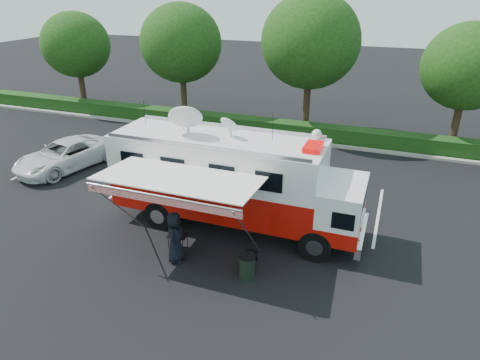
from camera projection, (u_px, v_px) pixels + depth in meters
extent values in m
plane|color=black|center=(236.00, 226.00, 17.80)|extent=(120.00, 120.00, 0.00)
cube|color=#9E998E|center=(362.00, 149.00, 25.86)|extent=(60.00, 0.35, 0.15)
cube|color=black|center=(365.00, 138.00, 26.45)|extent=(60.00, 1.20, 1.00)
cylinder|color=black|center=(82.00, 84.00, 33.74)|extent=(0.44, 0.44, 4.00)
ellipsoid|color=#14380F|center=(76.00, 45.00, 32.50)|extent=(5.12, 5.12, 4.86)
cylinder|color=black|center=(184.00, 90.00, 30.80)|extent=(0.44, 0.44, 4.40)
ellipsoid|color=#14380F|center=(181.00, 43.00, 29.44)|extent=(5.63, 5.63, 5.35)
cylinder|color=black|center=(307.00, 98.00, 27.86)|extent=(0.44, 0.44, 4.80)
ellipsoid|color=#14380F|center=(311.00, 41.00, 26.37)|extent=(6.14, 6.14, 5.84)
cylinder|color=black|center=(457.00, 118.00, 25.17)|extent=(0.44, 0.44, 4.00)
ellipsoid|color=#14380F|center=(468.00, 67.00, 23.93)|extent=(5.12, 5.12, 4.86)
cube|color=silver|center=(50.00, 161.00, 24.32)|extent=(0.12, 5.50, 0.01)
cube|color=silver|center=(141.00, 176.00, 22.41)|extent=(0.12, 5.50, 0.01)
cube|color=silver|center=(248.00, 194.00, 20.51)|extent=(0.12, 5.50, 0.01)
cube|color=silver|center=(378.00, 215.00, 18.61)|extent=(0.12, 5.50, 0.01)
cube|color=black|center=(236.00, 213.00, 17.54)|extent=(9.50, 1.55, 0.33)
cylinder|color=black|center=(315.00, 246.00, 15.39)|extent=(1.22, 0.35, 1.22)
cylinder|color=black|center=(327.00, 214.00, 17.46)|extent=(1.22, 0.35, 1.22)
cylinder|color=black|center=(159.00, 215.00, 17.42)|extent=(1.22, 0.35, 1.22)
cylinder|color=black|center=(187.00, 190.00, 19.49)|extent=(1.22, 0.35, 1.22)
cube|color=silver|center=(362.00, 235.00, 15.93)|extent=(0.22, 2.76, 0.44)
cube|color=white|center=(342.00, 207.00, 15.75)|extent=(1.55, 2.76, 1.88)
cube|color=#B40E07|center=(340.00, 222.00, 16.03)|extent=(1.57, 2.78, 0.61)
cube|color=black|center=(363.00, 202.00, 15.38)|extent=(0.13, 2.46, 0.77)
cube|color=#B40E07|center=(218.00, 192.00, 17.44)|extent=(8.40, 2.76, 1.33)
cube|color=#B40E07|center=(218.00, 178.00, 17.17)|extent=(8.42, 2.78, 0.11)
cube|color=white|center=(217.00, 158.00, 16.82)|extent=(8.40, 2.76, 1.55)
cube|color=silver|center=(217.00, 139.00, 16.48)|extent=(8.40, 2.76, 0.09)
cube|color=#CC0505|center=(313.00, 147.00, 15.22)|extent=(0.61, 1.05, 0.18)
sphere|color=white|center=(317.00, 134.00, 16.15)|extent=(0.38, 0.38, 0.38)
ellipsoid|color=silver|center=(185.00, 117.00, 16.39)|extent=(1.33, 1.33, 0.40)
ellipsoid|color=silver|center=(229.00, 124.00, 16.29)|extent=(0.77, 0.77, 0.22)
cylinder|color=black|center=(145.00, 113.00, 17.70)|extent=(0.02, 0.02, 1.10)
cylinder|color=black|center=(183.00, 117.00, 17.14)|extent=(0.02, 0.02, 1.10)
cylinder|color=black|center=(273.00, 127.00, 15.95)|extent=(0.02, 0.02, 1.10)
cube|color=white|center=(179.00, 178.00, 14.47)|extent=(5.52, 2.65, 0.22)
cube|color=red|center=(160.00, 200.00, 13.44)|extent=(5.52, 0.04, 0.31)
cylinder|color=#B2B2B7|center=(160.00, 196.00, 13.37)|extent=(5.52, 0.07, 0.07)
cylinder|color=#B2B2B7|center=(121.00, 209.00, 15.88)|extent=(0.05, 2.84, 3.19)
cylinder|color=#B2B2B7|center=(248.00, 234.00, 14.29)|extent=(0.05, 2.84, 3.19)
imported|color=silver|center=(67.00, 168.00, 23.40)|extent=(3.70, 5.92, 1.53)
imported|color=black|center=(177.00, 260.00, 15.62)|extent=(0.79, 1.05, 1.95)
cube|color=black|center=(177.00, 235.00, 16.04)|extent=(0.78, 0.59, 0.03)
cylinder|color=black|center=(169.00, 243.00, 16.10)|extent=(0.02, 0.02, 0.60)
cylinder|color=black|center=(173.00, 238.00, 16.42)|extent=(0.02, 0.02, 0.60)
cylinder|color=black|center=(183.00, 246.00, 15.91)|extent=(0.02, 0.02, 0.60)
cylinder|color=black|center=(187.00, 241.00, 16.23)|extent=(0.02, 0.02, 0.60)
cube|color=silver|center=(177.00, 234.00, 16.09)|extent=(0.19, 0.26, 0.01)
cube|color=black|center=(249.00, 263.00, 14.68)|extent=(0.50, 0.50, 0.04)
cube|color=black|center=(251.00, 253.00, 14.77)|extent=(0.46, 0.09, 0.51)
cylinder|color=black|center=(242.00, 270.00, 14.68)|extent=(0.02, 0.02, 0.46)
cylinder|color=black|center=(246.00, 264.00, 14.99)|extent=(0.02, 0.02, 0.46)
cylinder|color=black|center=(252.00, 273.00, 14.56)|extent=(0.02, 0.02, 0.46)
cylinder|color=black|center=(256.00, 267.00, 14.88)|extent=(0.02, 0.02, 0.46)
cylinder|color=black|center=(247.00, 267.00, 14.53)|extent=(0.55, 0.55, 0.85)
cylinder|color=black|center=(247.00, 256.00, 14.34)|extent=(0.60, 0.60, 0.04)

